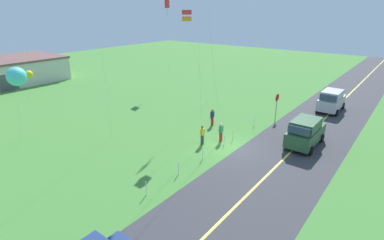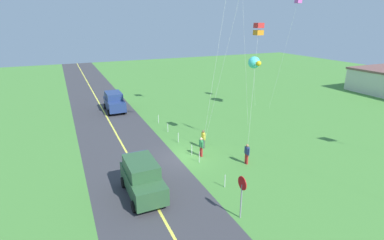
{
  "view_description": "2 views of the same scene",
  "coord_description": "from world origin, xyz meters",
  "px_view_note": "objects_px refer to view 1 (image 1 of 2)",
  "views": [
    {
      "loc": [
        -18.95,
        -10.52,
        10.29
      ],
      "look_at": [
        -1.36,
        2.95,
        2.02
      ],
      "focal_mm": 28.08,
      "sensor_mm": 36.0,
      "label": 1
    },
    {
      "loc": [
        19.52,
        -8.12,
        10.38
      ],
      "look_at": [
        -1.41,
        1.32,
        2.5
      ],
      "focal_mm": 27.43,
      "sensor_mm": 36.0,
      "label": 2
    }
  ],
  "objects_px": {
    "person_adult_companion": "(202,134)",
    "kite_yellow_high": "(187,16)",
    "kite_green_far": "(17,76)",
    "stop_sign": "(277,101)",
    "car_parked_east_near": "(331,100)",
    "kite_cyan_top": "(167,5)",
    "person_child_watcher": "(212,117)",
    "car_suv_foreground": "(305,132)",
    "person_adult_near": "(221,132)"
  },
  "relations": [
    {
      "from": "car_suv_foreground",
      "to": "kite_green_far",
      "type": "bearing_deg",
      "value": 127.11
    },
    {
      "from": "kite_yellow_high",
      "to": "person_child_watcher",
      "type": "bearing_deg",
      "value": -41.92
    },
    {
      "from": "stop_sign",
      "to": "person_child_watcher",
      "type": "distance_m",
      "value": 6.67
    },
    {
      "from": "person_child_watcher",
      "to": "kite_green_far",
      "type": "bearing_deg",
      "value": 6.79
    },
    {
      "from": "person_adult_companion",
      "to": "kite_cyan_top",
      "type": "height_order",
      "value": "kite_cyan_top"
    },
    {
      "from": "kite_green_far",
      "to": "kite_cyan_top",
      "type": "bearing_deg",
      "value": 11.28
    },
    {
      "from": "stop_sign",
      "to": "kite_green_far",
      "type": "xyz_separation_m",
      "value": [
        -17.65,
        13.16,
        3.77
      ]
    },
    {
      "from": "person_child_watcher",
      "to": "stop_sign",
      "type": "bearing_deg",
      "value": -173.71
    },
    {
      "from": "car_parked_east_near",
      "to": "person_adult_companion",
      "type": "xyz_separation_m",
      "value": [
        -15.19,
        5.93,
        -0.29
      ]
    },
    {
      "from": "kite_yellow_high",
      "to": "car_parked_east_near",
      "type": "bearing_deg",
      "value": -35.32
    },
    {
      "from": "car_parked_east_near",
      "to": "kite_cyan_top",
      "type": "height_order",
      "value": "kite_cyan_top"
    },
    {
      "from": "car_suv_foreground",
      "to": "car_parked_east_near",
      "type": "bearing_deg",
      "value": 3.48
    },
    {
      "from": "car_suv_foreground",
      "to": "person_adult_companion",
      "type": "bearing_deg",
      "value": 126.06
    },
    {
      "from": "person_child_watcher",
      "to": "kite_yellow_high",
      "type": "xyz_separation_m",
      "value": [
        -1.74,
        1.57,
        8.84
      ]
    },
    {
      "from": "car_parked_east_near",
      "to": "kite_green_far",
      "type": "distance_m",
      "value": 29.31
    },
    {
      "from": "person_adult_near",
      "to": "person_adult_companion",
      "type": "relative_size",
      "value": 1.0
    },
    {
      "from": "kite_cyan_top",
      "to": "person_child_watcher",
      "type": "bearing_deg",
      "value": -124.24
    },
    {
      "from": "car_parked_east_near",
      "to": "kite_cyan_top",
      "type": "bearing_deg",
      "value": 95.55
    },
    {
      "from": "car_suv_foreground",
      "to": "person_adult_near",
      "type": "distance_m",
      "value": 6.62
    },
    {
      "from": "car_suv_foreground",
      "to": "car_parked_east_near",
      "type": "height_order",
      "value": "same"
    },
    {
      "from": "car_suv_foreground",
      "to": "person_adult_near",
      "type": "bearing_deg",
      "value": 120.76
    },
    {
      "from": "person_adult_companion",
      "to": "kite_yellow_high",
      "type": "bearing_deg",
      "value": 12.48
    },
    {
      "from": "person_child_watcher",
      "to": "kite_green_far",
      "type": "relative_size",
      "value": 0.26
    },
    {
      "from": "stop_sign",
      "to": "kite_cyan_top",
      "type": "bearing_deg",
      "value": 77.4
    },
    {
      "from": "car_suv_foreground",
      "to": "stop_sign",
      "type": "relative_size",
      "value": 1.72
    },
    {
      "from": "car_parked_east_near",
      "to": "kite_yellow_high",
      "type": "height_order",
      "value": "kite_yellow_high"
    },
    {
      "from": "kite_green_far",
      "to": "kite_cyan_top",
      "type": "height_order",
      "value": "kite_cyan_top"
    },
    {
      "from": "car_suv_foreground",
      "to": "person_child_watcher",
      "type": "distance_m",
      "value": 8.3
    },
    {
      "from": "car_parked_east_near",
      "to": "kite_green_far",
      "type": "relative_size",
      "value": 0.7
    },
    {
      "from": "kite_green_far",
      "to": "person_adult_companion",
      "type": "bearing_deg",
      "value": -52.28
    },
    {
      "from": "kite_yellow_high",
      "to": "stop_sign",
      "type": "bearing_deg",
      "value": -38.33
    },
    {
      "from": "kite_yellow_high",
      "to": "person_adult_near",
      "type": "bearing_deg",
      "value": -101.3
    },
    {
      "from": "kite_green_far",
      "to": "stop_sign",
      "type": "bearing_deg",
      "value": -36.71
    },
    {
      "from": "car_suv_foreground",
      "to": "car_parked_east_near",
      "type": "distance_m",
      "value": 10.43
    },
    {
      "from": "car_suv_foreground",
      "to": "person_adult_near",
      "type": "relative_size",
      "value": 2.75
    },
    {
      "from": "car_parked_east_near",
      "to": "person_adult_near",
      "type": "relative_size",
      "value": 2.75
    },
    {
      "from": "car_suv_foreground",
      "to": "stop_sign",
      "type": "distance_m",
      "value": 6.21
    },
    {
      "from": "car_suv_foreground",
      "to": "person_adult_companion",
      "type": "xyz_separation_m",
      "value": [
        -4.78,
        6.56,
        -0.29
      ]
    },
    {
      "from": "person_adult_companion",
      "to": "kite_green_far",
      "type": "height_order",
      "value": "kite_green_far"
    },
    {
      "from": "person_adult_near",
      "to": "kite_yellow_high",
      "type": "relative_size",
      "value": 0.16
    },
    {
      "from": "kite_green_far",
      "to": "kite_cyan_top",
      "type": "relative_size",
      "value": 0.54
    },
    {
      "from": "car_parked_east_near",
      "to": "stop_sign",
      "type": "height_order",
      "value": "stop_sign"
    },
    {
      "from": "person_adult_near",
      "to": "kite_cyan_top",
      "type": "height_order",
      "value": "kite_cyan_top"
    },
    {
      "from": "car_suv_foreground",
      "to": "car_parked_east_near",
      "type": "xyz_separation_m",
      "value": [
        10.41,
        0.63,
        0.0
      ]
    },
    {
      "from": "stop_sign",
      "to": "person_adult_near",
      "type": "xyz_separation_m",
      "value": [
        -7.84,
        1.41,
        -0.94
      ]
    },
    {
      "from": "stop_sign",
      "to": "person_adult_near",
      "type": "bearing_deg",
      "value": 169.81
    },
    {
      "from": "person_adult_companion",
      "to": "kite_yellow_high",
      "type": "relative_size",
      "value": 0.16
    },
    {
      "from": "kite_yellow_high",
      "to": "kite_cyan_top",
      "type": "bearing_deg",
      "value": 47.49
    },
    {
      "from": "car_parked_east_near",
      "to": "person_child_watcher",
      "type": "height_order",
      "value": "car_parked_east_near"
    },
    {
      "from": "car_parked_east_near",
      "to": "kite_cyan_top",
      "type": "xyz_separation_m",
      "value": [
        -2.05,
        21.1,
        9.54
      ]
    }
  ]
}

